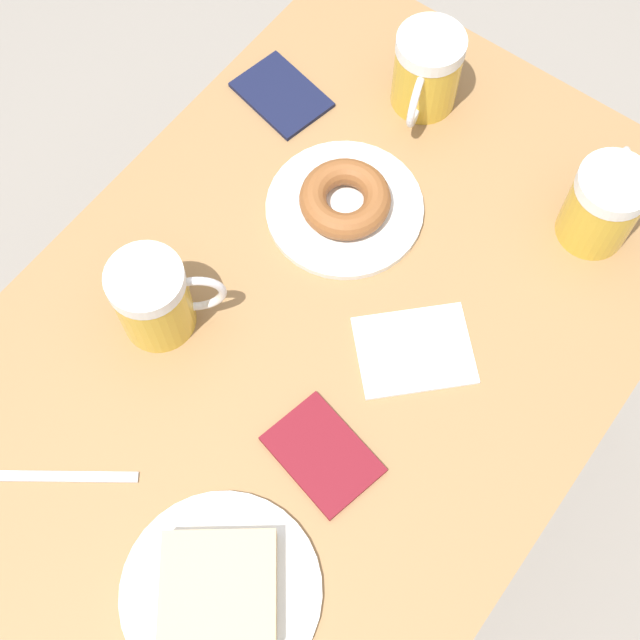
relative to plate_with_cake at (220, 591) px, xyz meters
The scene contains 11 objects.
ground_plane 0.85m from the plate_with_cake, 71.82° to the right, with size 8.00×8.00×0.00m, color gray.
table 0.35m from the plate_with_cake, 71.82° to the right, with size 0.70×1.02×0.76m.
plate_with_cake is the anchor object (origin of this frame).
plate_with_donut 0.50m from the plate_with_cake, 69.19° to the right, with size 0.21×0.21×0.05m.
beer_mug_left 0.65m from the plate_with_cake, 98.26° to the right, with size 0.09×0.13×0.12m.
beer_mug_center 0.34m from the plate_with_cake, 38.09° to the right, with size 0.11×0.11×0.12m.
beer_mug_right 0.71m from the plate_with_cake, 73.75° to the right, with size 0.09×0.13×0.12m.
napkin_folded 0.36m from the plate_with_cake, 91.11° to the right, with size 0.17×0.17×0.00m.
fork 0.23m from the plate_with_cake, ahead, with size 0.16×0.12×0.00m.
passport_near_edge 0.67m from the plate_with_cake, 57.69° to the right, with size 0.14×0.11×0.01m.
passport_far_edge 0.19m from the plate_with_cake, 88.76° to the right, with size 0.14×0.11×0.01m.
Camera 1 is at (-0.27, 0.36, 1.76)m, focal length 50.00 mm.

